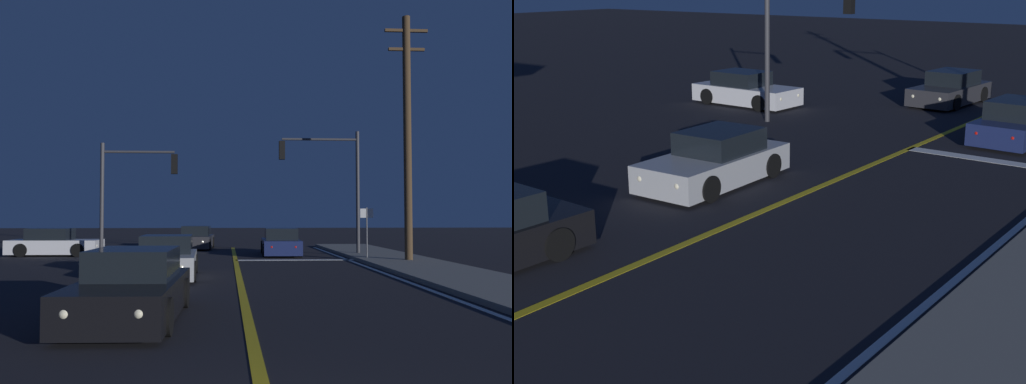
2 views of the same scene
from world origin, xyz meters
TOP-DOWN VIEW (x-y plane):
  - sidewalk_right at (6.84, 10.95)m, footprint 3.20×39.40m
  - lane_line_center at (0.00, 10.95)m, footprint 0.20×37.21m
  - lane_line_edge_right at (4.99, 10.95)m, footprint 0.16×37.21m
  - stop_bar at (2.62, 20.39)m, footprint 5.24×0.50m
  - car_distant_tail_white at (-8.85, 23.63)m, footprint 4.41×2.04m
  - car_mid_block_silver at (-2.32, 14.01)m, footprint 2.05×4.27m
  - car_far_approaching_navy at (2.30, 23.42)m, footprint 2.00×4.36m
  - car_following_oncoming_charcoal at (-2.19, 28.71)m, footprint 2.10×4.28m
  - car_parked_curb_black at (-2.21, 7.02)m, footprint 1.99×4.54m
  - traffic_signal_near_right at (4.67, 22.69)m, footprint 3.97×0.28m
  - traffic_signal_far_left at (-4.76, 21.29)m, footprint 3.48×0.28m
  - utility_pole_right at (7.14, 18.56)m, footprint 1.82×0.33m
  - street_sign_corner at (5.74, 19.89)m, footprint 0.56×0.10m

SIDE VIEW (x-z plane):
  - lane_line_center at x=0.00m, z-range 0.00..0.01m
  - lane_line_edge_right at x=4.99m, z-range 0.00..0.01m
  - stop_bar at x=2.62m, z-range 0.00..0.01m
  - sidewalk_right at x=6.84m, z-range 0.00..0.15m
  - car_far_approaching_navy at x=2.30m, z-range -0.09..1.25m
  - car_mid_block_silver at x=-2.32m, z-range -0.09..1.25m
  - car_following_oncoming_charcoal at x=-2.19m, z-range -0.09..1.25m
  - car_parked_curb_black at x=-2.21m, z-range -0.09..1.25m
  - car_distant_tail_white at x=-8.85m, z-range -0.09..1.25m
  - street_sign_corner at x=5.74m, z-range 0.41..2.73m
  - traffic_signal_far_left at x=-4.76m, z-range 0.87..6.14m
  - traffic_signal_near_right at x=4.67m, z-range 1.01..7.12m
  - utility_pole_right at x=7.14m, z-range 0.18..10.54m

